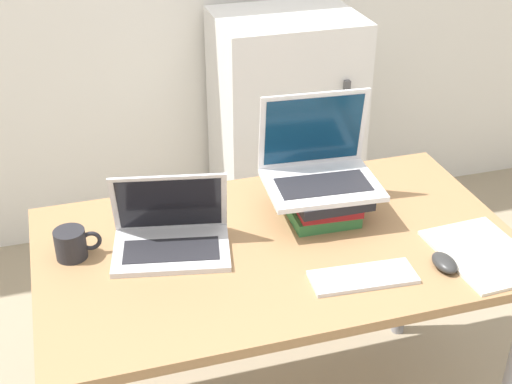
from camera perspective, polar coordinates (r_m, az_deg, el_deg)
name	(u,v)px	position (r m, az deg, el deg)	size (l,w,h in m)	color
desk	(278,267)	(2.10, 1.77, -6.00)	(1.37, 0.80, 0.77)	#9E754C
laptop_left	(171,234)	(2.02, -6.83, -3.37)	(0.36, 0.28, 0.22)	silver
book_stack	(322,199)	(2.16, 5.33, -0.55)	(0.22, 0.27, 0.10)	#33753D
laptop_on_books	(319,166)	(2.14, 5.05, 2.09)	(0.35, 0.28, 0.27)	silver
wireless_keyboard	(363,277)	(1.93, 8.57, -6.74)	(0.29, 0.13, 0.01)	silver
mouse	(444,263)	(2.01, 14.84, -5.48)	(0.06, 0.10, 0.03)	#2D2D2D
notepad	(484,254)	(2.10, 17.75, -4.74)	(0.25, 0.33, 0.01)	silver
mug	(72,244)	(2.04, -14.52, -4.03)	(0.13, 0.09, 0.09)	#232328
mini_fridge	(284,133)	(3.23, 2.28, 4.72)	(0.60, 0.50, 1.08)	white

